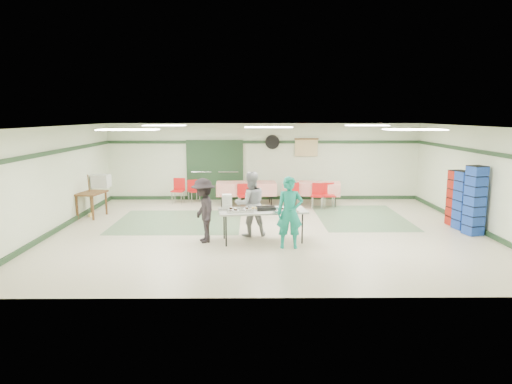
{
  "coord_description": "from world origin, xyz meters",
  "views": [
    {
      "loc": [
        -0.41,
        -11.62,
        2.98
      ],
      "look_at": [
        -0.31,
        -0.3,
        1.07
      ],
      "focal_mm": 32.0,
      "sensor_mm": 36.0,
      "label": 1
    }
  ],
  "objects_px": {
    "dining_table_a": "(312,188)",
    "printer_table": "(91,195)",
    "serving_table": "(262,212)",
    "broom": "(90,195)",
    "chair_b": "(293,193)",
    "crate_stack_blue_b": "(464,200)",
    "dining_table_b": "(246,188)",
    "chair_loose_b": "(179,188)",
    "volunteer_grey": "(250,204)",
    "chair_c": "(328,193)",
    "volunteer_dark": "(204,210)",
    "crate_stack_red": "(457,198)",
    "chair_loose_a": "(193,189)",
    "chair_a": "(318,193)",
    "crate_stack_blue_a": "(475,201)",
    "office_printer": "(101,181)",
    "chair_d": "(243,193)",
    "volunteer_teal": "(290,213)"
  },
  "relations": [
    {
      "from": "chair_b",
      "to": "office_printer",
      "type": "relative_size",
      "value": 1.66
    },
    {
      "from": "dining_table_a",
      "to": "printer_table",
      "type": "bearing_deg",
      "value": -155.21
    },
    {
      "from": "chair_c",
      "to": "chair_d",
      "type": "bearing_deg",
      "value": 178.91
    },
    {
      "from": "chair_b",
      "to": "dining_table_b",
      "type": "bearing_deg",
      "value": 158.69
    },
    {
      "from": "serving_table",
      "to": "crate_stack_blue_a",
      "type": "distance_m",
      "value": 5.35
    },
    {
      "from": "serving_table",
      "to": "chair_d",
      "type": "distance_m",
      "value": 3.96
    },
    {
      "from": "chair_loose_b",
      "to": "chair_a",
      "type": "bearing_deg",
      "value": -2.02
    },
    {
      "from": "serving_table",
      "to": "chair_b",
      "type": "bearing_deg",
      "value": 67.1
    },
    {
      "from": "crate_stack_blue_b",
      "to": "office_printer",
      "type": "xyz_separation_m",
      "value": [
        -10.3,
        2.48,
        0.17
      ]
    },
    {
      "from": "volunteer_grey",
      "to": "office_printer",
      "type": "relative_size",
      "value": 3.19
    },
    {
      "from": "chair_loose_b",
      "to": "volunteer_grey",
      "type": "bearing_deg",
      "value": -51.52
    },
    {
      "from": "chair_b",
      "to": "chair_loose_b",
      "type": "xyz_separation_m",
      "value": [
        -3.84,
        0.85,
        0.02
      ]
    },
    {
      "from": "volunteer_dark",
      "to": "printer_table",
      "type": "bearing_deg",
      "value": -145.35
    },
    {
      "from": "chair_b",
      "to": "chair_loose_a",
      "type": "height_order",
      "value": "chair_b"
    },
    {
      "from": "chair_b",
      "to": "crate_stack_blue_b",
      "type": "xyz_separation_m",
      "value": [
        4.23,
        -2.8,
        0.26
      ]
    },
    {
      "from": "dining_table_a",
      "to": "chair_a",
      "type": "xyz_separation_m",
      "value": [
        0.12,
        -0.57,
        -0.07
      ]
    },
    {
      "from": "serving_table",
      "to": "chair_d",
      "type": "height_order",
      "value": "chair_d"
    },
    {
      "from": "volunteer_grey",
      "to": "broom",
      "type": "xyz_separation_m",
      "value": [
        -4.78,
        2.26,
        -0.16
      ]
    },
    {
      "from": "dining_table_a",
      "to": "crate_stack_red",
      "type": "height_order",
      "value": "crate_stack_red"
    },
    {
      "from": "volunteer_teal",
      "to": "volunteer_dark",
      "type": "height_order",
      "value": "volunteer_teal"
    },
    {
      "from": "volunteer_grey",
      "to": "chair_c",
      "type": "relative_size",
      "value": 1.96
    },
    {
      "from": "chair_d",
      "to": "crate_stack_blue_a",
      "type": "relative_size",
      "value": 0.45
    },
    {
      "from": "crate_stack_blue_b",
      "to": "chair_loose_b",
      "type": "bearing_deg",
      "value": 155.65
    },
    {
      "from": "dining_table_b",
      "to": "office_printer",
      "type": "xyz_separation_m",
      "value": [
        -4.54,
        -0.89,
        0.38
      ]
    },
    {
      "from": "volunteer_teal",
      "to": "crate_stack_red",
      "type": "xyz_separation_m",
      "value": [
        4.72,
        2.11,
        -0.06
      ]
    },
    {
      "from": "volunteer_dark",
      "to": "chair_loose_b",
      "type": "relative_size",
      "value": 1.77
    },
    {
      "from": "serving_table",
      "to": "chair_c",
      "type": "bearing_deg",
      "value": 53.04
    },
    {
      "from": "serving_table",
      "to": "broom",
      "type": "xyz_separation_m",
      "value": [
        -5.06,
        2.77,
        -0.08
      ]
    },
    {
      "from": "dining_table_b",
      "to": "chair_b",
      "type": "xyz_separation_m",
      "value": [
        1.53,
        -0.57,
        -0.06
      ]
    },
    {
      "from": "volunteer_grey",
      "to": "chair_loose_a",
      "type": "bearing_deg",
      "value": -79.48
    },
    {
      "from": "volunteer_dark",
      "to": "office_printer",
      "type": "relative_size",
      "value": 3.02
    },
    {
      "from": "crate_stack_red",
      "to": "broom",
      "type": "height_order",
      "value": "crate_stack_red"
    },
    {
      "from": "chair_c",
      "to": "crate_stack_blue_a",
      "type": "distance_m",
      "value": 4.6
    },
    {
      "from": "chair_d",
      "to": "crate_stack_red",
      "type": "bearing_deg",
      "value": -33.51
    },
    {
      "from": "broom",
      "to": "volunteer_dark",
      "type": "bearing_deg",
      "value": -37.31
    },
    {
      "from": "chair_c",
      "to": "chair_loose_a",
      "type": "distance_m",
      "value": 4.62
    },
    {
      "from": "crate_stack_blue_a",
      "to": "broom",
      "type": "bearing_deg",
      "value": 167.87
    },
    {
      "from": "broom",
      "to": "chair_b",
      "type": "bearing_deg",
      "value": 10.89
    },
    {
      "from": "dining_table_b",
      "to": "office_printer",
      "type": "distance_m",
      "value": 4.64
    },
    {
      "from": "volunteer_teal",
      "to": "chair_b",
      "type": "distance_m",
      "value": 4.52
    },
    {
      "from": "volunteer_grey",
      "to": "dining_table_b",
      "type": "relative_size",
      "value": 0.8
    },
    {
      "from": "volunteer_grey",
      "to": "printer_table",
      "type": "relative_size",
      "value": 1.55
    },
    {
      "from": "chair_loose_b",
      "to": "crate_stack_blue_a",
      "type": "bearing_deg",
      "value": -19.23
    },
    {
      "from": "dining_table_a",
      "to": "chair_loose_a",
      "type": "xyz_separation_m",
      "value": [
        -4.03,
        0.47,
        -0.1
      ]
    },
    {
      "from": "dining_table_a",
      "to": "crate_stack_blue_b",
      "type": "distance_m",
      "value": 4.91
    },
    {
      "from": "dining_table_b",
      "to": "broom",
      "type": "bearing_deg",
      "value": -162.53
    },
    {
      "from": "crate_stack_blue_a",
      "to": "crate_stack_red",
      "type": "bearing_deg",
      "value": 90.0
    },
    {
      "from": "chair_d",
      "to": "crate_stack_red",
      "type": "xyz_separation_m",
      "value": [
        5.85,
        -2.36,
        0.27
      ]
    },
    {
      "from": "chair_a",
      "to": "printer_table",
      "type": "distance_m",
      "value": 6.97
    },
    {
      "from": "chair_a",
      "to": "volunteer_grey",
      "type": "bearing_deg",
      "value": -109.38
    }
  ]
}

